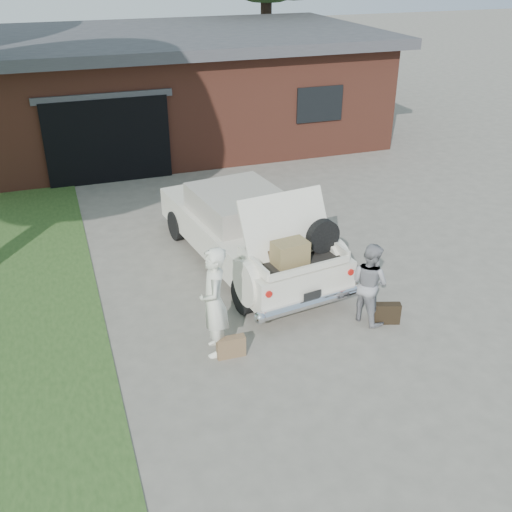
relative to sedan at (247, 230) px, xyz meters
name	(u,v)px	position (x,y,z in m)	size (l,w,h in m)	color
ground	(268,331)	(-0.44, -2.39, -0.72)	(90.00, 90.00, 0.00)	gray
house	(172,86)	(0.55, 9.09, 0.95)	(12.80, 7.80, 3.30)	brown
sedan	(247,230)	(0.00, 0.00, 0.00)	(2.55, 5.12, 1.94)	white
woman_left	(214,302)	(-1.39, -2.61, 0.17)	(0.65, 0.43, 1.78)	white
woman_right	(369,283)	(1.26, -2.59, -0.02)	(0.69, 0.54, 1.41)	#929197
suitcase_left	(231,347)	(-1.20, -2.82, -0.55)	(0.44, 0.14, 0.34)	olive
suitcase_right	(386,313)	(1.51, -2.79, -0.54)	(0.47, 0.15, 0.36)	black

